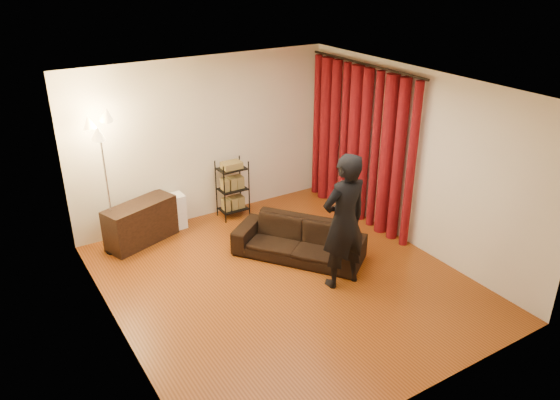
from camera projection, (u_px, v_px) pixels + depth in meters
floor at (285, 281)px, 7.55m from camera, size 5.00×5.00×0.00m
ceiling at (286, 88)px, 6.42m from camera, size 5.00×5.00×0.00m
wall_back at (204, 140)px, 8.92m from camera, size 5.00×0.00×5.00m
wall_front at (430, 285)px, 5.05m from camera, size 5.00×0.00×5.00m
wall_left at (110, 236)px, 5.91m from camera, size 0.00×5.00×5.00m
wall_right at (414, 160)px, 8.06m from camera, size 0.00×5.00×5.00m
curtain_rod at (365, 64)px, 8.37m from camera, size 0.04×2.65×0.04m
curtain at (359, 145)px, 8.90m from camera, size 0.22×2.65×2.55m
sofa at (299, 240)px, 8.05m from camera, size 1.73×1.97×0.55m
person at (344, 222)px, 7.13m from camera, size 0.70×0.46×1.89m
media_cabinet at (141, 223)px, 8.44m from camera, size 1.21×0.78×0.66m
storage_boxes at (174, 212)px, 8.88m from camera, size 0.37×0.30×0.59m
wire_shelf at (233, 189)px, 9.20m from camera, size 0.48×0.35×1.01m
floor_lamp at (107, 187)px, 7.89m from camera, size 0.49×0.49×2.12m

